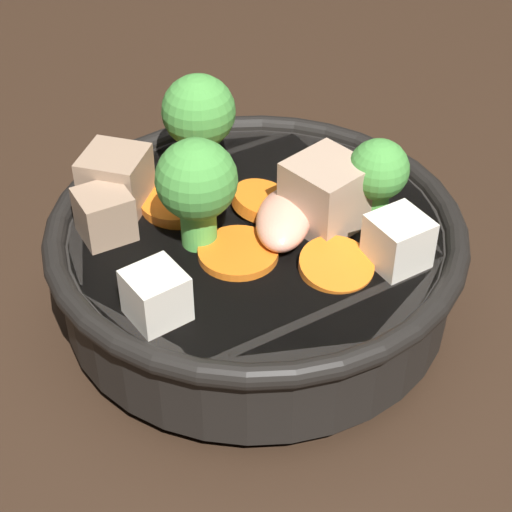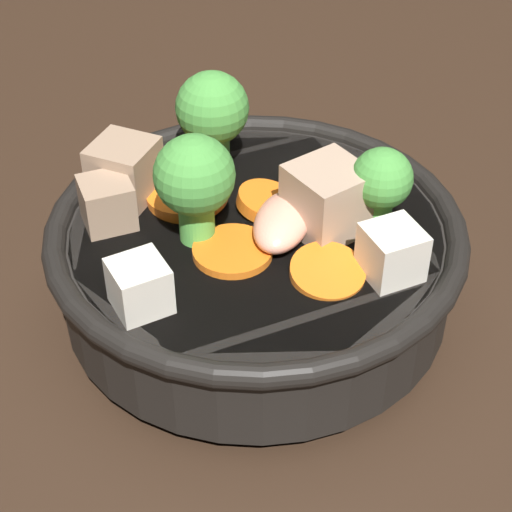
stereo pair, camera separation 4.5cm
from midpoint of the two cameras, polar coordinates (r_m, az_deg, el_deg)
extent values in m
plane|color=black|center=(0.48, -2.72, -3.61)|extent=(3.00, 3.00, 0.00)
cylinder|color=black|center=(0.47, -2.73, -3.17)|extent=(0.11, 0.11, 0.01)
cylinder|color=black|center=(0.46, -2.84, -0.57)|extent=(0.21, 0.21, 0.05)
torus|color=black|center=(0.44, -2.94, 1.74)|extent=(0.22, 0.22, 0.01)
cylinder|color=brown|center=(0.45, -2.88, 0.45)|extent=(0.19, 0.19, 0.03)
cylinder|color=orange|center=(0.45, -2.41, 3.54)|extent=(0.04, 0.04, 0.01)
cylinder|color=orange|center=(0.46, -7.84, 3.60)|extent=(0.05, 0.05, 0.01)
cylinder|color=orange|center=(0.41, 2.28, -0.79)|extent=(0.05, 0.05, 0.01)
cylinder|color=orange|center=(0.46, 1.36, 4.20)|extent=(0.05, 0.05, 0.01)
cylinder|color=orange|center=(0.42, -4.26, 0.11)|extent=(0.05, 0.05, 0.00)
cylinder|color=#59B84C|center=(0.44, 5.07, 3.45)|extent=(0.01, 0.01, 0.02)
sphere|color=#47933D|center=(0.43, 5.22, 5.64)|extent=(0.03, 0.03, 0.03)
cylinder|color=#59B84C|center=(0.48, -6.43, 6.78)|extent=(0.02, 0.02, 0.02)
sphere|color=#47933D|center=(0.47, -6.66, 9.48)|extent=(0.04, 0.04, 0.04)
cylinder|color=#59B84C|center=(0.43, -6.88, 2.08)|extent=(0.02, 0.02, 0.02)
sphere|color=#47933D|center=(0.41, -7.15, 4.97)|extent=(0.04, 0.04, 0.04)
cube|color=#9E7F66|center=(0.44, -12.99, 2.61)|extent=(0.03, 0.03, 0.03)
cube|color=#9E7F66|center=(0.46, -12.14, 4.89)|extent=(0.04, 0.04, 0.03)
cube|color=silver|center=(0.41, 6.40, 0.86)|extent=(0.03, 0.03, 0.03)
cube|color=tan|center=(0.44, 1.72, 4.15)|extent=(0.05, 0.05, 0.04)
cube|color=silver|center=(0.39, -10.02, -2.75)|extent=(0.03, 0.03, 0.02)
ellipsoid|color=#EA9E84|center=(0.43, -1.14, 2.36)|extent=(0.06, 0.04, 0.02)
camera|label=1|loc=(0.02, -92.86, -2.36)|focal=60.00mm
camera|label=2|loc=(0.02, 87.14, 2.36)|focal=60.00mm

